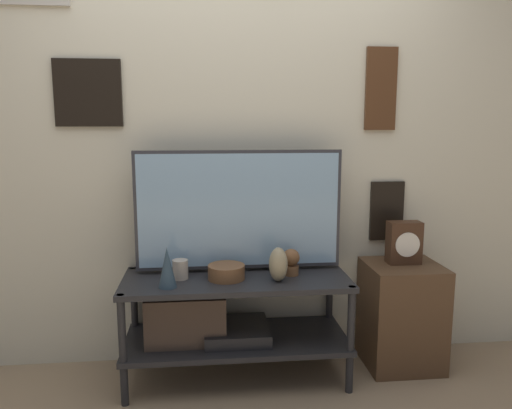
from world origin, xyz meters
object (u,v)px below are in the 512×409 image
at_px(television, 239,210).
at_px(mantel_clock, 404,243).
at_px(candle_jar, 180,269).
at_px(vase_wide_bowl, 226,272).
at_px(vase_tall_ceramic, 266,245).
at_px(vase_slim_bronze, 167,267).
at_px(vase_urn_stoneware, 278,264).
at_px(decorative_bust, 291,261).

height_order(television, mantel_clock, television).
bearing_deg(candle_jar, mantel_clock, 3.72).
distance_m(vase_wide_bowl, candle_jar, 0.25).
distance_m(vase_tall_ceramic, candle_jar, 0.54).
bearing_deg(vase_wide_bowl, vase_slim_bronze, -160.94).
xyz_separation_m(television, vase_urn_stoneware, (0.19, -0.21, -0.26)).
distance_m(vase_slim_bronze, decorative_bust, 0.69).
bearing_deg(television, mantel_clock, -1.78).
distance_m(vase_slim_bronze, candle_jar, 0.16).
xyz_separation_m(vase_wide_bowl, candle_jar, (-0.25, 0.03, 0.01)).
height_order(vase_tall_ceramic, vase_urn_stoneware, vase_tall_ceramic).
bearing_deg(decorative_bust, vase_wide_bowl, -174.41).
bearing_deg(television, vase_wide_bowl, -119.55).
xyz_separation_m(vase_tall_ceramic, decorative_bust, (0.12, -0.21, -0.04)).
bearing_deg(vase_tall_ceramic, vase_urn_stoneware, -84.69).
xyz_separation_m(vase_slim_bronze, vase_urn_stoneware, (0.58, 0.04, -0.01)).
height_order(vase_wide_bowl, decorative_bust, decorative_bust).
relative_size(vase_urn_stoneware, decorative_bust, 1.25).
relative_size(television, vase_slim_bronze, 5.45).
bearing_deg(vase_slim_bronze, vase_wide_bowl, 19.06).
bearing_deg(vase_slim_bronze, television, 32.62).
relative_size(television, candle_jar, 10.94).
relative_size(vase_wide_bowl, vase_tall_ceramic, 0.81).
xyz_separation_m(vase_wide_bowl, vase_urn_stoneware, (0.27, -0.07, 0.05)).
height_order(vase_urn_stoneware, decorative_bust, vase_urn_stoneware).
bearing_deg(candle_jar, vase_wide_bowl, -6.58).
distance_m(vase_tall_ceramic, vase_urn_stoneware, 0.32).
bearing_deg(vase_wide_bowl, television, 60.45).
bearing_deg(vase_wide_bowl, mantel_clock, 6.16).
bearing_deg(vase_urn_stoneware, vase_slim_bronze, -176.05).
xyz_separation_m(television, vase_wide_bowl, (-0.08, -0.14, -0.32)).
height_order(television, vase_wide_bowl, television).
distance_m(television, mantel_clock, 0.99).
xyz_separation_m(television, mantel_clock, (0.96, -0.03, -0.21)).
bearing_deg(decorative_bust, vase_slim_bronze, -168.05).
distance_m(vase_tall_ceramic, decorative_bust, 0.24).
xyz_separation_m(vase_tall_ceramic, mantel_clock, (0.80, -0.13, 0.03)).
height_order(television, vase_slim_bronze, television).
bearing_deg(candle_jar, decorative_bust, 0.64).
relative_size(vase_slim_bronze, candle_jar, 2.01).
xyz_separation_m(vase_wide_bowl, mantel_clock, (1.04, 0.11, 0.11)).
relative_size(vase_slim_bronze, mantel_clock, 0.86).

